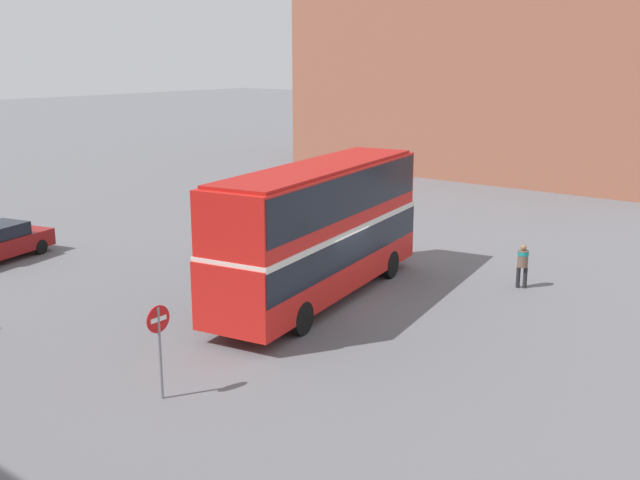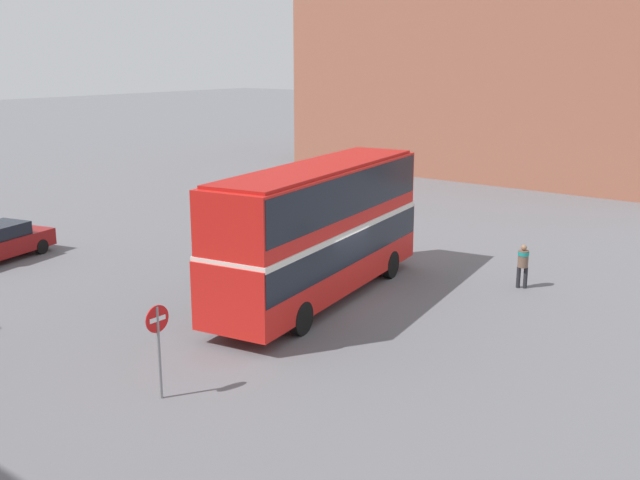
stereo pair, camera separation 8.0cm
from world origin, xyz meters
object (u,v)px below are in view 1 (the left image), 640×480
at_px(pedestrian_foreground, 523,261).
at_px(no_entry_sign, 159,336).
at_px(parked_car_kerb_far, 0,242).
at_px(double_decker_bus, 320,224).

relative_size(pedestrian_foreground, no_entry_sign, 0.67).
xyz_separation_m(parked_car_kerb_far, no_entry_sign, (-4.32, -15.15, 0.88)).
distance_m(double_decker_bus, no_entry_sign, 8.71).
xyz_separation_m(double_decker_bus, parked_car_kerb_far, (-4.16, 13.41, -1.90)).
distance_m(pedestrian_foreground, no_entry_sign, 14.34).
bearing_deg(no_entry_sign, pedestrian_foreground, -13.00).
distance_m(double_decker_bus, parked_car_kerb_far, 14.17).
height_order(double_decker_bus, parked_car_kerb_far, double_decker_bus).
height_order(pedestrian_foreground, no_entry_sign, no_entry_sign).
height_order(parked_car_kerb_far, no_entry_sign, no_entry_sign).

